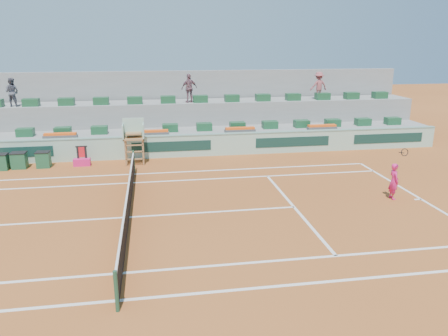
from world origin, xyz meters
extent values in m
plane|color=#97491D|center=(0.00, 0.00, 0.00)|extent=(90.00, 90.00, 0.00)
cube|color=gray|center=(0.00, 10.70, 0.60)|extent=(36.00, 4.00, 1.20)
cube|color=gray|center=(0.00, 12.30, 1.30)|extent=(36.00, 2.40, 2.60)
cube|color=gray|center=(0.00, 13.90, 2.20)|extent=(36.00, 0.40, 4.40)
cube|color=#E81E71|center=(-2.74, 7.46, 0.19)|extent=(0.85, 0.38, 0.38)
imported|color=#484955|center=(-6.99, 11.75, 3.42)|extent=(0.94, 0.82, 1.65)
imported|color=#7C525E|center=(3.33, 11.73, 3.48)|extent=(1.12, 0.74, 1.76)
imported|color=#984C51|center=(11.75, 11.86, 3.49)|extent=(1.23, 0.81, 1.78)
cube|color=white|center=(11.88, 0.00, 0.01)|extent=(0.12, 10.97, 0.01)
cube|color=white|center=(0.00, -5.49, 0.01)|extent=(23.77, 0.12, 0.01)
cube|color=white|center=(0.00, 5.49, 0.01)|extent=(23.77, 0.12, 0.01)
cube|color=white|center=(0.00, -4.12, 0.01)|extent=(23.77, 0.12, 0.01)
cube|color=white|center=(0.00, 4.12, 0.01)|extent=(23.77, 0.12, 0.01)
cube|color=white|center=(6.40, 0.00, 0.01)|extent=(0.12, 8.23, 0.01)
cube|color=white|center=(0.00, 0.00, 0.01)|extent=(12.80, 0.12, 0.01)
cube|color=white|center=(11.73, 0.00, 0.01)|extent=(0.30, 0.12, 0.01)
cube|color=black|center=(0.00, 0.00, 0.46)|extent=(0.03, 11.87, 0.92)
cube|color=white|center=(0.00, 0.00, 0.95)|extent=(0.06, 11.87, 0.07)
cylinder|color=#1F4A30|center=(0.00, -5.94, 0.55)|extent=(0.10, 0.10, 1.10)
cylinder|color=#1F4A30|center=(0.00, 5.94, 0.55)|extent=(0.10, 0.10, 1.10)
cube|color=#9BC4AE|center=(0.00, 8.50, 0.60)|extent=(36.00, 0.30, 1.20)
cube|color=gray|center=(0.00, 8.50, 1.23)|extent=(36.00, 0.34, 0.06)
cube|color=#12342D|center=(-6.50, 8.34, 0.65)|extent=(4.40, 0.02, 0.56)
cube|color=#12342D|center=(2.00, 8.34, 0.65)|extent=(4.40, 0.02, 0.56)
cube|color=#12342D|center=(9.00, 8.34, 0.65)|extent=(4.40, 0.02, 0.56)
cube|color=#12342D|center=(15.00, 8.34, 0.65)|extent=(4.40, 0.02, 0.56)
cube|color=olive|center=(-0.45, 7.05, 0.68)|extent=(0.08, 0.08, 1.35)
cube|color=olive|center=(0.45, 7.05, 0.68)|extent=(0.08, 0.08, 1.35)
cube|color=olive|center=(-0.45, 7.75, 0.68)|extent=(0.08, 0.08, 1.35)
cube|color=olive|center=(0.45, 7.75, 0.68)|extent=(0.08, 0.08, 1.35)
cube|color=olive|center=(0.00, 7.40, 1.39)|extent=(1.10, 0.90, 0.08)
cube|color=#9BC4AE|center=(0.00, 7.78, 1.90)|extent=(1.10, 0.08, 1.00)
cube|color=#9BC4AE|center=(-0.52, 7.40, 1.75)|extent=(0.06, 0.90, 0.80)
cube|color=#9BC4AE|center=(0.52, 7.40, 1.75)|extent=(0.06, 0.90, 0.80)
cube|color=olive|center=(0.00, 7.50, 1.63)|extent=(0.80, 0.60, 0.08)
cube|color=olive|center=(0.00, 7.05, 0.35)|extent=(0.90, 0.08, 0.06)
cube|color=olive|center=(0.00, 7.05, 0.75)|extent=(0.90, 0.08, 0.06)
cube|color=olive|center=(0.00, 7.05, 1.10)|extent=(0.90, 0.08, 0.06)
cube|color=#1A4E2C|center=(-6.00, 9.80, 1.42)|extent=(0.90, 0.60, 0.44)
cube|color=#1A4E2C|center=(-4.00, 9.80, 1.42)|extent=(0.90, 0.60, 0.44)
cube|color=#1A4E2C|center=(-2.00, 9.80, 1.42)|extent=(0.90, 0.60, 0.44)
cube|color=#1A4E2C|center=(0.00, 9.80, 1.42)|extent=(0.90, 0.60, 0.44)
cube|color=#1A4E2C|center=(2.00, 9.80, 1.42)|extent=(0.90, 0.60, 0.44)
cube|color=#1A4E2C|center=(4.00, 9.80, 1.42)|extent=(0.90, 0.60, 0.44)
cube|color=#1A4E2C|center=(6.00, 9.80, 1.42)|extent=(0.90, 0.60, 0.44)
cube|color=#1A4E2C|center=(8.00, 9.80, 1.42)|extent=(0.90, 0.60, 0.44)
cube|color=#1A4E2C|center=(10.00, 9.80, 1.42)|extent=(0.90, 0.60, 0.44)
cube|color=#1A4E2C|center=(12.00, 9.80, 1.42)|extent=(0.90, 0.60, 0.44)
cube|color=#1A4E2C|center=(14.00, 9.80, 1.42)|extent=(0.90, 0.60, 0.44)
cube|color=#1A4E2C|center=(16.00, 9.80, 1.42)|extent=(0.90, 0.60, 0.44)
cube|color=#1A4E2C|center=(-6.00, 11.70, 2.82)|extent=(0.90, 0.60, 0.44)
cube|color=#1A4E2C|center=(-4.00, 11.70, 2.82)|extent=(0.90, 0.60, 0.44)
cube|color=#1A4E2C|center=(-2.00, 11.70, 2.82)|extent=(0.90, 0.60, 0.44)
cube|color=#1A4E2C|center=(0.00, 11.70, 2.82)|extent=(0.90, 0.60, 0.44)
cube|color=#1A4E2C|center=(2.00, 11.70, 2.82)|extent=(0.90, 0.60, 0.44)
cube|color=#1A4E2C|center=(4.00, 11.70, 2.82)|extent=(0.90, 0.60, 0.44)
cube|color=#1A4E2C|center=(6.00, 11.70, 2.82)|extent=(0.90, 0.60, 0.44)
cube|color=#1A4E2C|center=(8.00, 11.70, 2.82)|extent=(0.90, 0.60, 0.44)
cube|color=#1A4E2C|center=(10.00, 11.70, 2.82)|extent=(0.90, 0.60, 0.44)
cube|color=#1A4E2C|center=(12.00, 11.70, 2.82)|extent=(0.90, 0.60, 0.44)
cube|color=#1A4E2C|center=(14.00, 11.70, 2.82)|extent=(0.90, 0.60, 0.44)
cube|color=#1A4E2C|center=(16.00, 11.70, 2.82)|extent=(0.90, 0.60, 0.44)
cube|color=#505050|center=(-4.00, 9.00, 1.28)|extent=(1.80, 0.36, 0.16)
cube|color=#FF5515|center=(-4.00, 9.00, 1.42)|extent=(1.70, 0.32, 0.12)
cube|color=#505050|center=(1.00, 9.00, 1.28)|extent=(1.80, 0.36, 0.16)
cube|color=#FF5515|center=(1.00, 9.00, 1.42)|extent=(1.70, 0.32, 0.12)
cube|color=#505050|center=(6.00, 9.00, 1.28)|extent=(1.80, 0.36, 0.16)
cube|color=#FF5515|center=(6.00, 9.00, 1.42)|extent=(1.70, 0.32, 0.12)
cube|color=#505050|center=(11.00, 9.00, 1.28)|extent=(1.80, 0.36, 0.16)
cube|color=#FF5515|center=(11.00, 9.00, 1.42)|extent=(1.70, 0.32, 0.12)
cube|color=#1A4F31|center=(-4.64, 7.48, 0.40)|extent=(0.66, 0.57, 0.80)
cube|color=black|center=(-4.64, 7.48, 0.82)|extent=(0.70, 0.61, 0.04)
cube|color=#1A4F31|center=(-5.83, 7.51, 0.40)|extent=(0.72, 0.61, 0.80)
cube|color=black|center=(-5.83, 7.51, 0.82)|extent=(0.76, 0.66, 0.04)
cube|color=#1A4F31|center=(-6.63, 7.33, 0.40)|extent=(0.63, 0.54, 0.80)
cube|color=black|center=(-6.63, 7.33, 0.82)|extent=(0.67, 0.58, 0.04)
cube|color=black|center=(-2.93, 7.62, 0.50)|extent=(0.10, 0.10, 1.00)
cube|color=black|center=(-2.53, 7.62, 0.50)|extent=(0.10, 0.10, 1.00)
cube|color=black|center=(-2.73, 7.62, 1.00)|extent=(0.59, 0.08, 0.06)
cube|color=red|center=(-2.73, 7.60, 0.70)|extent=(0.44, 0.04, 0.56)
imported|color=#E81E71|center=(10.73, 0.29, 0.76)|extent=(0.39, 0.57, 1.52)
cylinder|color=black|center=(10.73, -0.01, 2.05)|extent=(0.03, 0.35, 0.09)
torus|color=black|center=(10.73, -0.23, 2.12)|extent=(0.31, 0.08, 0.31)
camera|label=1|loc=(1.08, -15.45, 6.36)|focal=35.00mm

